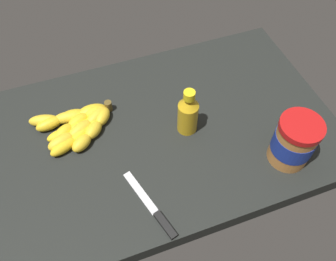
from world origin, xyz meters
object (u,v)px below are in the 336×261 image
(banana_bunch, at_px, (79,124))
(butter_knife, at_px, (154,209))
(honey_bottle, at_px, (188,113))
(peanut_butter_jar, at_px, (294,142))

(banana_bunch, distance_m, butter_knife, 0.31)
(banana_bunch, xyz_separation_m, honey_bottle, (-0.27, 0.10, 0.05))
(peanut_butter_jar, height_order, butter_knife, peanut_butter_jar)
(honey_bottle, relative_size, butter_knife, 0.73)
(honey_bottle, bearing_deg, butter_knife, 50.37)
(peanut_butter_jar, relative_size, honey_bottle, 0.95)
(honey_bottle, height_order, butter_knife, honey_bottle)
(butter_knife, bearing_deg, honey_bottle, -129.63)
(banana_bunch, bearing_deg, honey_bottle, 159.93)
(peanut_butter_jar, distance_m, honey_bottle, 0.26)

